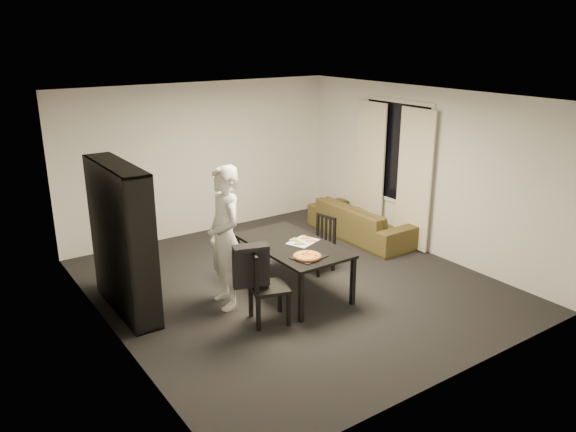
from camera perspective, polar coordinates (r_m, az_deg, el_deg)
room at (r=7.49m, az=0.55°, el=2.08°), size 5.01×5.51×2.61m
window_pane at (r=9.46m, az=10.90°, el=6.41°), size 0.02×1.40×1.60m
window_frame at (r=9.46m, az=10.88°, el=6.40°), size 0.03×1.52×1.72m
curtain_left at (r=9.13m, az=12.70°, el=3.61°), size 0.03×0.70×2.25m
curtain_right at (r=9.84m, az=8.29°, el=4.91°), size 0.03×0.70×2.25m
bookshelf at (r=7.20m, az=-16.50°, el=-2.29°), size 0.35×1.50×1.90m
dining_table at (r=7.52m, az=0.43°, el=-3.28°), size 0.91×1.64×0.69m
chair_left at (r=6.76m, az=-2.67°, el=-6.69°), size 0.55×0.55×0.94m
chair_right at (r=8.28m, az=3.43°, el=-2.39°), size 0.45×0.45×0.83m
draped_jacket at (r=6.63m, az=-3.78°, el=-4.94°), size 0.45×0.30×0.52m
person at (r=7.08m, az=-6.43°, el=-2.21°), size 0.53×0.73×1.85m
baking_tray at (r=7.06m, az=2.12°, el=-4.17°), size 0.46×0.40×0.01m
pepperoni_pizza at (r=7.04m, az=1.97°, el=-4.08°), size 0.35×0.35×0.03m
kitchen_towel at (r=7.56m, az=1.53°, el=-2.63°), size 0.48×0.42×0.01m
pizza_slices at (r=7.59m, az=1.43°, el=-2.46°), size 0.40×0.35×0.01m
sofa at (r=9.69m, az=7.45°, el=-0.50°), size 0.80×2.03×0.59m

